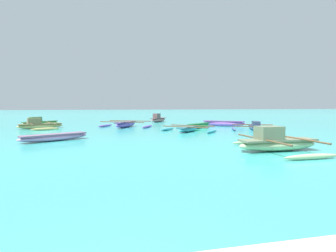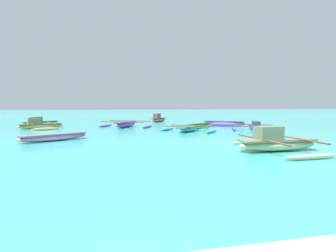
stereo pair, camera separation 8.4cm
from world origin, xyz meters
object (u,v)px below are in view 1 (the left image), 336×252
at_px(moored_boat_5, 126,124).
at_px(moored_boat_9, 224,123).
at_px(moored_boat_2, 199,125).
at_px(moored_boat_6, 158,119).
at_px(moored_boat_4, 277,143).
at_px(moored_boat_7, 40,122).
at_px(moored_boat_0, 188,129).
at_px(moored_boat_3, 39,125).
at_px(moored_boat_8, 255,127).
at_px(moored_boat_1, 54,137).

xyz_separation_m(moored_boat_5, moored_boat_9, (8.71, -0.61, 0.02)).
distance_m(moored_boat_2, moored_boat_6, 8.86).
xyz_separation_m(moored_boat_4, moored_boat_7, (-13.27, 17.05, -0.06)).
distance_m(moored_boat_0, moored_boat_7, 14.79).
bearing_deg(moored_boat_3, moored_boat_2, -33.80).
distance_m(moored_boat_3, moored_boat_8, 16.99).
xyz_separation_m(moored_boat_2, moored_boat_8, (3.47, -2.68, 0.00)).
bearing_deg(moored_boat_4, moored_boat_8, 63.28).
xyz_separation_m(moored_boat_2, moored_boat_3, (-12.77, 2.30, 0.06)).
xyz_separation_m(moored_boat_0, moored_boat_2, (1.69, 2.61, 0.03)).
xyz_separation_m(moored_boat_2, moored_boat_9, (2.85, 1.55, 0.04)).
bearing_deg(moored_boat_2, moored_boat_3, 129.87).
relative_size(moored_boat_5, moored_boat_7, 1.61).
relative_size(moored_boat_1, moored_boat_7, 1.15).
height_order(moored_boat_1, moored_boat_4, moored_boat_4).
xyz_separation_m(moored_boat_5, moored_boat_8, (9.34, -4.85, -0.02)).
bearing_deg(moored_boat_1, moored_boat_4, -60.04).
bearing_deg(moored_boat_4, moored_boat_1, 150.00).
height_order(moored_boat_4, moored_boat_8, moored_boat_4).
bearing_deg(moored_boat_4, moored_boat_7, 126.23).
height_order(moored_boat_1, moored_boat_9, moored_boat_9).
bearing_deg(moored_boat_2, moored_boat_9, -11.29).
bearing_deg(moored_boat_3, moored_boat_7, 80.30).
relative_size(moored_boat_8, moored_boat_9, 1.14).
relative_size(moored_boat_0, moored_boat_1, 1.18).
bearing_deg(moored_boat_1, moored_boat_8, -18.48).
relative_size(moored_boat_7, moored_boat_8, 0.73).
bearing_deg(moored_boat_1, moored_boat_3, 77.03).
bearing_deg(moored_boat_1, moored_boat_6, 29.21).
relative_size(moored_boat_2, moored_boat_8, 0.65).
bearing_deg(moored_boat_1, moored_boat_7, 75.54).
bearing_deg(moored_boat_6, moored_boat_5, -169.87).
bearing_deg(moored_boat_9, moored_boat_4, -70.67).
relative_size(moored_boat_4, moored_boat_7, 1.30).
xyz_separation_m(moored_boat_1, moored_boat_6, (8.07, 14.50, 0.14)).
bearing_deg(moored_boat_0, moored_boat_2, 9.05).
distance_m(moored_boat_5, moored_boat_8, 10.53).
bearing_deg(moored_boat_2, moored_boat_0, -162.90).
bearing_deg(moored_boat_7, moored_boat_3, -121.61).
bearing_deg(moored_boat_2, moored_boat_7, 116.31).
distance_m(moored_boat_2, moored_boat_7, 14.97).
distance_m(moored_boat_1, moored_boat_3, 8.60).
bearing_deg(moored_boat_6, moored_boat_0, -137.40).
bearing_deg(moored_boat_5, moored_boat_9, -66.57).
height_order(moored_boat_6, moored_boat_8, moored_boat_6).
height_order(moored_boat_2, moored_boat_9, moored_boat_9).
height_order(moored_boat_3, moored_boat_5, moored_boat_3).
relative_size(moored_boat_4, moored_boat_8, 0.95).
xyz_separation_m(moored_boat_4, moored_boat_8, (3.90, 8.34, -0.11)).
bearing_deg(moored_boat_7, moored_boat_4, -97.62).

